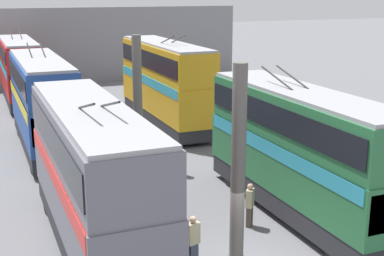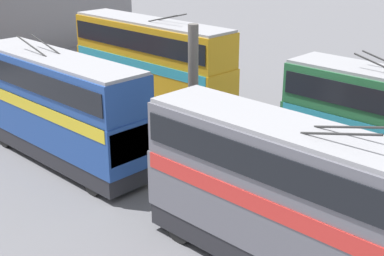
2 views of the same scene
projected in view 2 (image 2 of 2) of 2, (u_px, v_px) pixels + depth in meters
name	position (u px, v px, depth m)	size (l,w,h in m)	color
support_column_far	(193.00, 100.00, 23.94)	(0.82, 0.82, 6.53)	#605B56
bus_left_far	(151.00, 60.00, 31.42)	(11.39, 2.54, 5.99)	black
bus_right_near	(297.00, 195.00, 16.03)	(10.72, 2.54, 5.65)	black
bus_right_mid	(59.00, 103.00, 24.33)	(10.40, 2.54, 5.69)	black
person_by_left_row	(384.00, 193.00, 20.41)	(0.47, 0.46, 1.69)	#473D33
person_aisle_midway	(231.00, 175.00, 21.88)	(0.48, 0.45, 1.71)	#473D33
oil_drum	(197.00, 183.00, 22.12)	(0.65, 0.65, 0.93)	#235638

